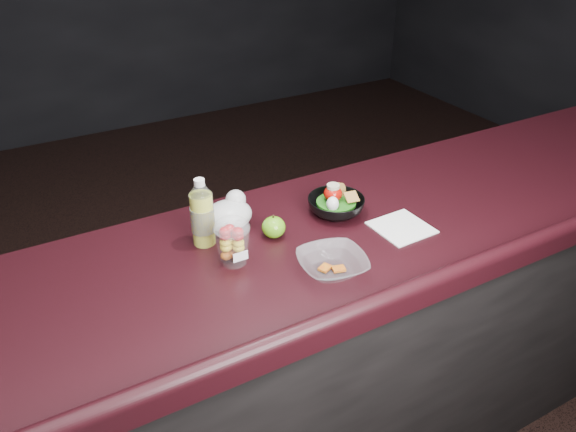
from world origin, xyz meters
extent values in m
cube|color=black|center=(0.00, 0.30, 0.49)|extent=(4.00, 0.65, 0.98)
cube|color=black|center=(0.00, 0.30, 1.00)|extent=(4.06, 0.71, 0.04)
cylinder|color=#D0DB38|center=(-0.10, 0.43, 1.10)|extent=(0.06, 0.06, 0.16)
cylinder|color=white|center=(-0.10, 0.43, 1.10)|extent=(0.07, 0.07, 0.16)
cone|color=white|center=(-0.10, 0.43, 1.19)|extent=(0.06, 0.06, 0.03)
cylinder|color=white|center=(-0.10, 0.43, 1.22)|extent=(0.03, 0.03, 0.02)
cylinder|color=#072D99|center=(-0.10, 0.43, 1.10)|extent=(0.07, 0.07, 0.08)
ellipsoid|color=white|center=(-0.07, 0.30, 1.13)|extent=(0.10, 0.10, 0.05)
ellipsoid|color=#539010|center=(0.09, 0.36, 1.05)|extent=(0.07, 0.07, 0.07)
cylinder|color=black|center=(0.09, 0.36, 1.09)|extent=(0.01, 0.01, 0.01)
ellipsoid|color=silver|center=(0.00, 0.47, 1.06)|extent=(0.15, 0.12, 0.09)
sphere|color=silver|center=(0.03, 0.49, 1.10)|extent=(0.06, 0.06, 0.06)
imported|color=black|center=(0.33, 0.38, 1.05)|extent=(0.18, 0.18, 0.06)
cylinder|color=#0F470C|center=(0.33, 0.38, 1.06)|extent=(0.13, 0.13, 0.01)
ellipsoid|color=#9D0D06|center=(0.32, 0.40, 1.09)|extent=(0.06, 0.06, 0.05)
cylinder|color=beige|center=(0.32, 0.40, 1.11)|extent=(0.04, 0.04, 0.01)
ellipsoid|color=white|center=(0.29, 0.35, 1.08)|extent=(0.04, 0.04, 0.05)
imported|color=silver|center=(0.15, 0.13, 1.04)|extent=(0.22, 0.22, 0.05)
cube|color=#990F0C|center=(0.13, 0.14, 1.03)|extent=(0.04, 0.04, 0.01)
cube|color=#990F0C|center=(0.16, 0.12, 1.03)|extent=(0.04, 0.03, 0.01)
cube|color=white|center=(0.45, 0.21, 1.02)|extent=(0.17, 0.17, 0.00)
camera|label=1|loc=(-0.55, -0.88, 1.93)|focal=35.00mm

